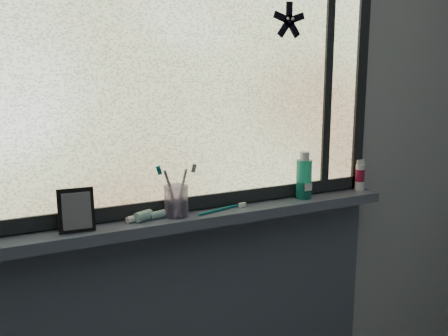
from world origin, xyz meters
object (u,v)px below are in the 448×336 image
toothbrush_cup (176,201)px  mouthwash_bottle (304,175)px  vanity_mirror (76,210)px  cream_tube (360,174)px

toothbrush_cup → mouthwash_bottle: bearing=0.3°
vanity_mirror → mouthwash_bottle: 0.91m
mouthwash_bottle → cream_tube: bearing=0.2°
vanity_mirror → mouthwash_bottle: mouthwash_bottle is taller
vanity_mirror → toothbrush_cup: bearing=6.7°
toothbrush_cup → cream_tube: 0.86m
toothbrush_cup → cream_tube: size_ratio=1.17×
vanity_mirror → toothbrush_cup: (0.35, 0.01, -0.02)m
toothbrush_cup → mouthwash_bottle: mouthwash_bottle is taller
vanity_mirror → mouthwash_bottle: size_ratio=0.91×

